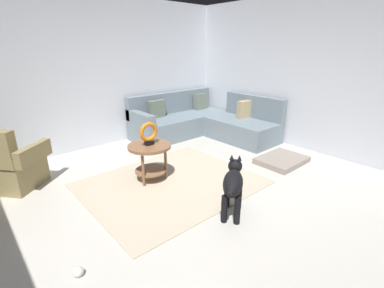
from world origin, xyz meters
The scene contains 11 objects.
ground_plane centered at (0.00, 0.00, -0.05)m, with size 6.00×6.00×0.10m, color beige.
wall_back centered at (0.00, 2.94, 1.35)m, with size 6.00×0.12×2.70m, color silver.
wall_right centered at (2.94, 0.00, 1.35)m, with size 0.12×6.00×2.70m, color silver.
area_rug centered at (0.15, 0.70, 0.01)m, with size 2.30×1.90×0.01m, color #BCAD93.
sectional_couch centered at (1.99, 2.01, 0.29)m, with size 2.20×2.25×0.88m.
armchair centered at (-1.54, 2.02, 0.32)m, with size 0.98×1.00×0.88m.
side_table centered at (0.00, 0.99, 0.42)m, with size 0.60×0.60×0.54m.
torus_sculpture centered at (0.00, 0.99, 0.71)m, with size 0.28×0.08×0.33m.
dog_bed_mat centered at (1.98, 0.08, 0.04)m, with size 0.80×0.60×0.09m, color gray.
dog centered at (0.25, -0.33, 0.38)m, with size 0.71×0.55×0.63m.
dog_toy_ball centered at (-1.44, -0.11, 0.05)m, with size 0.09×0.09×0.09m, color silver.
Camera 1 is at (-1.91, -2.09, 1.83)m, focal length 25.64 mm.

